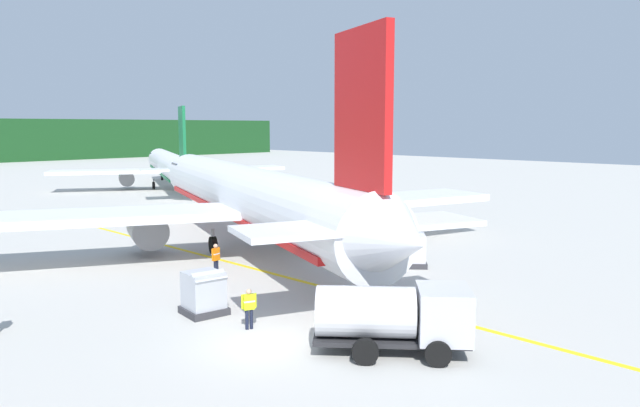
{
  "coord_description": "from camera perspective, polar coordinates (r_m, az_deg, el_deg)",
  "views": [
    {
      "loc": [
        -13.49,
        -16.29,
        7.98
      ],
      "look_at": [
        12.24,
        9.3,
        3.29
      ],
      "focal_mm": 33.66,
      "sensor_mm": 36.0,
      "label": 1
    }
  ],
  "objects": [
    {
      "name": "airliner_foreground",
      "position": [
        39.55,
        -6.88,
        0.64
      ],
      "size": [
        33.58,
        39.98,
        11.9
      ],
      "color": "white",
      "rests_on": "ground"
    },
    {
      "name": "airliner_mid_apron",
      "position": [
        80.14,
        -14.06,
        3.49
      ],
      "size": [
        27.99,
        33.19,
        10.11
      ],
      "color": "white",
      "rests_on": "ground"
    },
    {
      "name": "service_truck_baggage",
      "position": [
        21.56,
        7.23,
        -10.49
      ],
      "size": [
        5.01,
        5.36,
        2.4
      ],
      "color": "silver",
      "rests_on": "ground"
    },
    {
      "name": "cargo_container_near",
      "position": [
        34.78,
        8.71,
        -4.41
      ],
      "size": [
        2.28,
        2.28,
        1.98
      ],
      "color": "#333338",
      "rests_on": "ground"
    },
    {
      "name": "cargo_container_mid",
      "position": [
        26.29,
        -10.97,
        -8.35
      ],
      "size": [
        1.88,
        1.88,
        1.95
      ],
      "color": "#333338",
      "rests_on": "ground"
    },
    {
      "name": "crew_marshaller",
      "position": [
        24.13,
        -6.77,
        -9.61
      ],
      "size": [
        0.59,
        0.38,
        1.63
      ],
      "color": "#191E33",
      "rests_on": "ground"
    },
    {
      "name": "crew_loader_right",
      "position": [
        32.56,
        -9.87,
        -5.05
      ],
      "size": [
        0.61,
        0.34,
        1.77
      ],
      "color": "#191E33",
      "rests_on": "ground"
    },
    {
      "name": "apron_guide_line",
      "position": [
        34.53,
        -6.75,
        -6.05
      ],
      "size": [
        0.3,
        60.0,
        0.01
      ],
      "primitive_type": "cube",
      "color": "yellow",
      "rests_on": "ground"
    }
  ]
}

